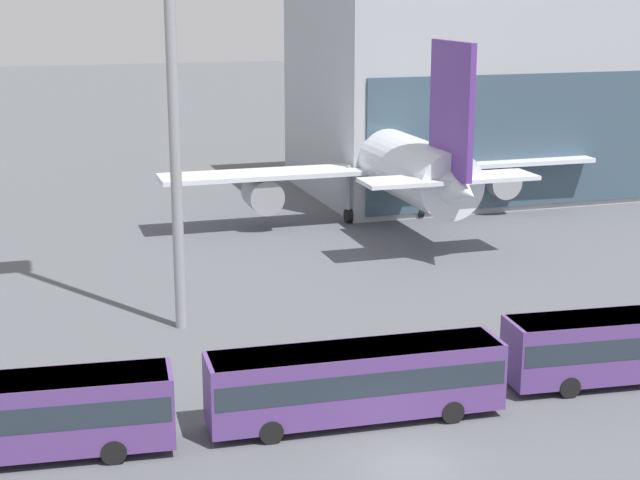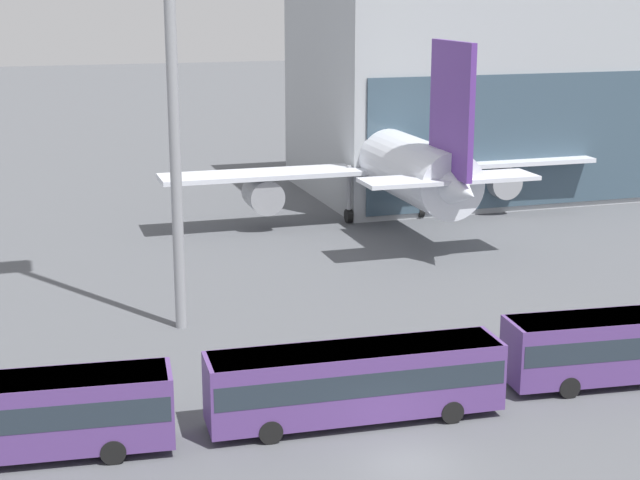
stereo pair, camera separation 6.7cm
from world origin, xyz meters
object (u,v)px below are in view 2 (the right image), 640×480
object	(u,v)px
airliner_at_gate_far	(382,157)
shuttle_bus_0	(8,414)
shuttle_bus_1	(356,379)
shuttle_bus_2	(637,342)

from	to	relation	value
airliner_at_gate_far	shuttle_bus_0	world-z (taller)	airliner_at_gate_far
shuttle_bus_0	shuttle_bus_1	distance (m)	14.04
shuttle_bus_1	shuttle_bus_2	bearing A→B (deg)	4.15
shuttle_bus_0	shuttle_bus_1	size ratio (longest dim) A/B	1.01
airliner_at_gate_far	shuttle_bus_1	world-z (taller)	airliner_at_gate_far
shuttle_bus_0	shuttle_bus_2	size ratio (longest dim) A/B	1.00
airliner_at_gate_far	shuttle_bus_0	bearing A→B (deg)	140.93
airliner_at_gate_far	shuttle_bus_0	size ratio (longest dim) A/B	2.78
airliner_at_gate_far	shuttle_bus_1	xyz separation A→B (m)	(-14.80, -35.63, -3.10)
airliner_at_gate_far	shuttle_bus_2	distance (m)	35.50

